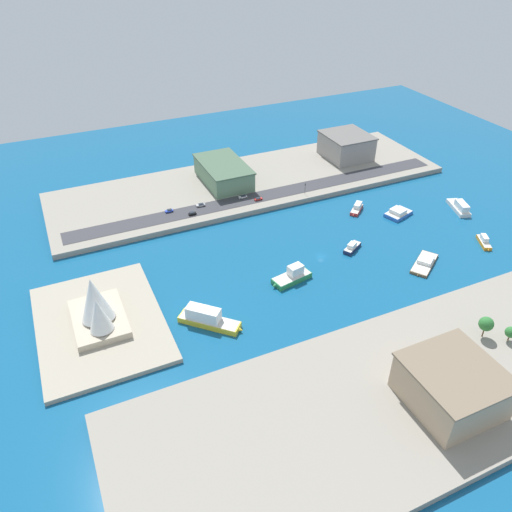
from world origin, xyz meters
The scene contains 24 objects.
ground_plane centered at (0.00, 0.00, 0.00)m, with size 440.00×440.00×0.00m, color #145684.
quay_west centered at (-85.47, 0.00, 1.49)m, with size 70.00×240.00×2.99m, color gray.
quay_east centered at (85.47, 0.00, 1.49)m, with size 70.00×240.00×2.99m, color gray.
peninsula_point centered at (-5.31, 107.33, 1.00)m, with size 67.30×49.05×2.00m, color #A89E89.
road_strip centered at (63.37, 0.00, 3.06)m, with size 12.34×228.00×0.15m, color #38383D.
tugboat_red centered at (30.49, -41.15, 1.61)m, with size 11.49×12.41×4.17m.
water_taxi_orange centered at (-24.65, -80.75, 1.50)m, with size 13.74×9.19×4.25m.
catamaran_blue centered at (16.82, -59.28, 1.56)m, with size 13.14×17.11×4.07m.
patrol_launch_navy centered at (-1.31, -17.08, 1.48)m, with size 9.53×13.00×4.10m.
ferry_white_commuter centered at (7.12, -94.08, 2.20)m, with size 20.75×12.00×5.84m.
ferry_green_doubledeck centered at (-11.06, 21.96, 2.34)m, with size 10.70×20.69×7.34m.
barge_flat_brown centered at (-26.44, -41.39, 1.14)m, with size 18.21×21.62×3.15m.
ferry_yellow_fast centered at (-22.77, 67.30, 3.08)m, with size 22.65×23.09×7.79m.
apartment_midrise_tan centered at (-95.46, 7.65, 10.68)m, with size 29.79×28.76×15.32m.
carpark_squat_concrete centered at (91.43, -72.35, 10.86)m, with size 30.35×28.46×15.69m.
terminal_long_green centered at (90.53, 15.59, 9.03)m, with size 42.23×24.86×12.03m.
sedan_silver centered at (66.61, 38.82, 3.93)m, with size 2.10×5.16×1.58m.
hatchback_blue centered at (67.64, 56.72, 3.92)m, with size 2.04×4.38×1.57m.
suv_black centered at (59.47, 46.15, 3.95)m, with size 1.89×4.27×1.69m.
pickup_red centered at (59.87, 6.43, 3.86)m, with size 1.92×4.64×1.44m.
van_white centered at (65.85, 13.44, 3.96)m, with size 2.10×4.86×1.70m.
traffic_light_waterfront centered at (55.96, -21.74, 7.33)m, with size 0.36×0.36×6.50m.
opera_landmark centered at (-5.90, 107.33, 10.28)m, with size 29.93×20.55×21.60m.
park_tree_cluster centered at (-78.67, -28.97, 8.76)m, with size 10.87×12.31×9.30m.
Camera 1 is at (-168.73, 111.85, 139.11)m, focal length 34.91 mm.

